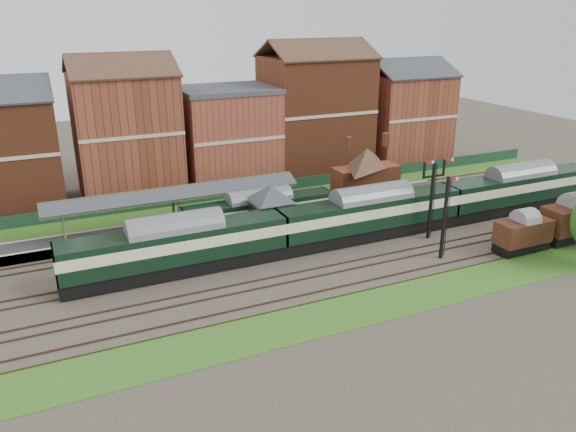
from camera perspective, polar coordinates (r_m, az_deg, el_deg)
name	(u,v)px	position (r m, az deg, el deg)	size (l,w,h in m)	color
ground	(313,248)	(55.26, 2.52, -3.31)	(160.00, 160.00, 0.00)	#473D33
grass_back	(254,200)	(68.90, -3.51, 1.61)	(90.00, 4.50, 0.06)	#2D6619
grass_front	(380,303)	(46.02, 9.37, -8.73)	(90.00, 5.00, 0.06)	#2D6619
fence	(248,190)	(70.45, -4.11, 2.64)	(90.00, 0.12, 1.50)	#193823
platform	(232,219)	(61.62, -5.75, -0.32)	(55.00, 3.40, 1.00)	#2D2D2D
signal_box	(271,212)	(55.63, -1.71, 0.41)	(5.40, 5.40, 6.00)	#6E7B57
brick_hut	(341,219)	(59.68, 5.41, -0.30)	(3.20, 2.64, 2.94)	brown
station_building	(366,171)	(67.56, 7.93, 4.55)	(8.10, 8.10, 5.90)	brown
canopy	(175,191)	(58.77, -11.43, 2.54)	(26.00, 3.89, 4.08)	#474F31
semaphore_bracket	(432,195)	(57.91, 14.42, 2.08)	(3.60, 0.25, 8.18)	black
semaphore_siding	(445,217)	(53.58, 15.64, -0.08)	(1.23, 0.25, 8.00)	black
town_backdrop	(227,130)	(75.20, -6.27, 8.65)	(69.00, 10.00, 16.00)	brown
dmu_train	(371,213)	(57.36, 8.42, 0.27)	(59.91, 3.15, 4.60)	black
platform_railcar	(259,211)	(58.80, -2.91, 0.50)	(16.30, 2.57, 3.75)	black
goods_van_a	(523,233)	(58.36, 22.77, -1.61)	(5.52, 2.39, 3.35)	black
goods_van_b	(573,220)	(63.10, 26.94, -0.35)	(6.49, 2.81, 3.94)	black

